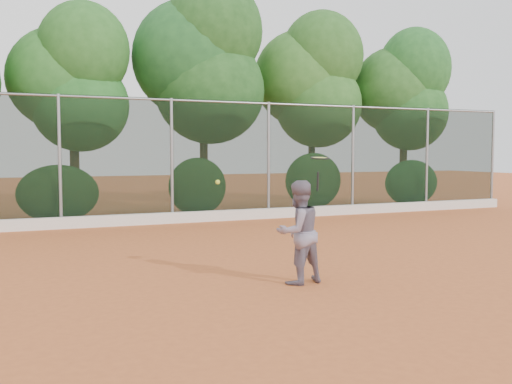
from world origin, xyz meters
name	(u,v)px	position (x,y,z in m)	size (l,w,h in m)	color
ground	(279,268)	(0.00, 0.00, 0.00)	(80.00, 80.00, 0.00)	#BE5D2C
concrete_curb	(174,218)	(0.00, 6.82, 0.15)	(24.00, 0.20, 0.30)	silver
tennis_player	(298,232)	(-0.22, -1.12, 0.78)	(0.76, 0.59, 1.57)	slate
chainlink_fence	(172,157)	(0.00, 7.00, 1.86)	(24.09, 0.09, 3.50)	black
foliage_backdrop	(137,73)	(-0.55, 8.98, 4.40)	(23.70, 3.63, 7.55)	#442E1A
tennis_racket	(320,161)	(0.03, -1.32, 1.86)	(0.34, 0.34, 0.52)	black
tennis_ball_in_flight	(218,182)	(-1.37, -0.75, 1.55)	(0.07, 0.07, 0.07)	#DFEE36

